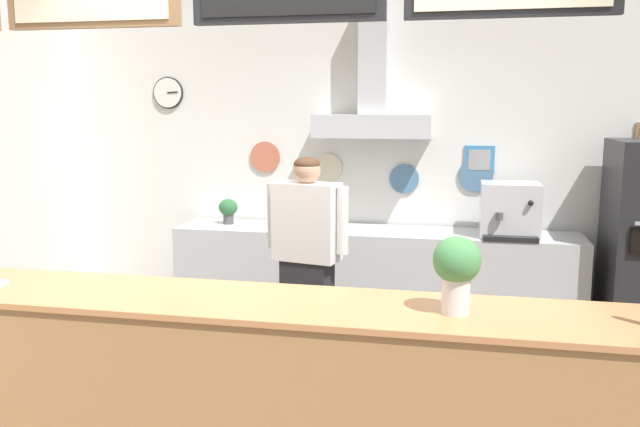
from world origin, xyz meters
TOP-DOWN VIEW (x-y plane):
  - back_wall_assembly at (0.00, 2.35)m, footprint 5.71×2.90m
  - service_counter at (0.00, -0.42)m, footprint 4.99×0.63m
  - back_prep_counter at (0.12, 2.15)m, footprint 3.44×0.59m
  - shop_worker at (-0.17, 0.91)m, footprint 0.59×0.31m
  - espresso_machine at (1.23, 2.12)m, footprint 0.47×0.47m
  - potted_rosemary at (-1.20, 2.18)m, footprint 0.17×0.17m
  - potted_sage at (-0.56, 2.18)m, footprint 0.15×0.15m
  - basil_vase at (0.82, -0.44)m, footprint 0.21×0.21m

SIDE VIEW (x-z plane):
  - back_prep_counter at x=0.12m, z-range -0.01..0.88m
  - service_counter at x=0.00m, z-range 0.00..1.01m
  - shop_worker at x=-0.17m, z-range 0.05..1.66m
  - potted_sage at x=-0.56m, z-range 0.90..1.09m
  - potted_rosemary at x=-1.20m, z-range 0.91..1.13m
  - espresso_machine at x=1.23m, z-range 0.88..1.32m
  - basil_vase at x=0.82m, z-range 1.03..1.39m
  - back_wall_assembly at x=0.00m, z-range 0.10..3.04m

